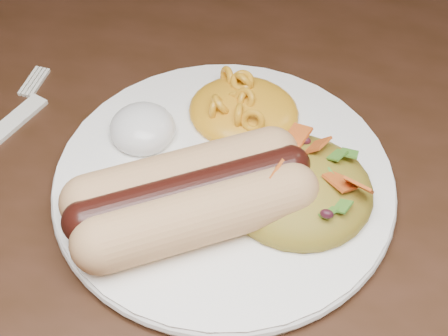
# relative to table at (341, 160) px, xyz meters

# --- Properties ---
(table) EXTENTS (1.60, 0.90, 0.75)m
(table) POSITION_rel_table_xyz_m (0.00, 0.00, 0.00)
(table) COLOR #361E13
(table) RESTS_ON floor
(plate) EXTENTS (0.28, 0.28, 0.01)m
(plate) POSITION_rel_table_xyz_m (-0.08, -0.13, 0.10)
(plate) COLOR white
(plate) RESTS_ON table
(hotdog) EXTENTS (0.13, 0.14, 0.04)m
(hotdog) POSITION_rel_table_xyz_m (-0.09, -0.17, 0.13)
(hotdog) COLOR tan
(hotdog) RESTS_ON plate
(mac_and_cheese) EXTENTS (0.11, 0.11, 0.03)m
(mac_and_cheese) POSITION_rel_table_xyz_m (-0.08, -0.07, 0.12)
(mac_and_cheese) COLOR gold
(mac_and_cheese) RESTS_ON plate
(sour_cream) EXTENTS (0.06, 0.06, 0.03)m
(sour_cream) POSITION_rel_table_xyz_m (-0.15, -0.11, 0.12)
(sour_cream) COLOR white
(sour_cream) RESTS_ON plate
(taco_salad) EXTENTS (0.11, 0.10, 0.05)m
(taco_salad) POSITION_rel_table_xyz_m (-0.02, -0.14, 0.12)
(taco_salad) COLOR #A65417
(taco_salad) RESTS_ON plate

